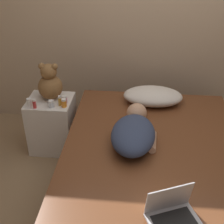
{
  "coord_description": "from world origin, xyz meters",
  "views": [
    {
      "loc": [
        -0.14,
        -2.0,
        2.1
      ],
      "look_at": [
        -0.36,
        0.25,
        0.72
      ],
      "focal_mm": 50.0,
      "sensor_mm": 36.0,
      "label": 1
    }
  ],
  "objects_px": {
    "laptop": "(172,213)",
    "bottle_red": "(34,104)",
    "bottle_white": "(29,103)",
    "bottle_amber": "(60,101)",
    "bottle_orange": "(64,103)",
    "person_lying": "(134,132)",
    "pillow": "(153,96)",
    "bottle_pink": "(65,99)",
    "teddy_bear": "(50,83)",
    "bottle_clear": "(51,104)"
  },
  "relations": [
    {
      "from": "bottle_red",
      "to": "bottle_pink",
      "type": "xyz_separation_m",
      "value": [
        0.26,
        0.13,
        -0.01
      ]
    },
    {
      "from": "bottle_white",
      "to": "bottle_amber",
      "type": "height_order",
      "value": "bottle_amber"
    },
    {
      "from": "pillow",
      "to": "bottle_white",
      "type": "relative_size",
      "value": 6.7
    },
    {
      "from": "teddy_bear",
      "to": "bottle_clear",
      "type": "bearing_deg",
      "value": -74.73
    },
    {
      "from": "laptop",
      "to": "teddy_bear",
      "type": "relative_size",
      "value": 0.99
    },
    {
      "from": "laptop",
      "to": "bottle_orange",
      "type": "relative_size",
      "value": 4.25
    },
    {
      "from": "bottle_white",
      "to": "bottle_red",
      "type": "relative_size",
      "value": 0.91
    },
    {
      "from": "person_lying",
      "to": "bottle_clear",
      "type": "bearing_deg",
      "value": 155.36
    },
    {
      "from": "bottle_white",
      "to": "bottle_clear",
      "type": "xyz_separation_m",
      "value": [
        0.21,
        0.02,
        -0.01
      ]
    },
    {
      "from": "pillow",
      "to": "bottle_clear",
      "type": "xyz_separation_m",
      "value": [
        -0.97,
        -0.24,
        -0.01
      ]
    },
    {
      "from": "bottle_white",
      "to": "bottle_amber",
      "type": "relative_size",
      "value": 0.86
    },
    {
      "from": "bottle_pink",
      "to": "bottle_clear",
      "type": "bearing_deg",
      "value": -139.24
    },
    {
      "from": "laptop",
      "to": "bottle_orange",
      "type": "height_order",
      "value": "laptop"
    },
    {
      "from": "laptop",
      "to": "pillow",
      "type": "bearing_deg",
      "value": 70.83
    },
    {
      "from": "bottle_red",
      "to": "bottle_clear",
      "type": "distance_m",
      "value": 0.16
    },
    {
      "from": "person_lying",
      "to": "bottle_clear",
      "type": "height_order",
      "value": "person_lying"
    },
    {
      "from": "person_lying",
      "to": "bottle_red",
      "type": "height_order",
      "value": "person_lying"
    },
    {
      "from": "laptop",
      "to": "bottle_amber",
      "type": "relative_size",
      "value": 3.63
    },
    {
      "from": "pillow",
      "to": "bottle_amber",
      "type": "height_order",
      "value": "pillow"
    },
    {
      "from": "bottle_white",
      "to": "bottle_pink",
      "type": "bearing_deg",
      "value": 18.88
    },
    {
      "from": "bottle_orange",
      "to": "bottle_clear",
      "type": "bearing_deg",
      "value": -173.53
    },
    {
      "from": "pillow",
      "to": "bottle_orange",
      "type": "height_order",
      "value": "pillow"
    },
    {
      "from": "teddy_bear",
      "to": "bottle_red",
      "type": "bearing_deg",
      "value": -116.64
    },
    {
      "from": "bottle_amber",
      "to": "bottle_clear",
      "type": "height_order",
      "value": "bottle_amber"
    },
    {
      "from": "bottle_white",
      "to": "bottle_pink",
      "type": "xyz_separation_m",
      "value": [
        0.32,
        0.11,
        -0.01
      ]
    },
    {
      "from": "bottle_orange",
      "to": "bottle_clear",
      "type": "xyz_separation_m",
      "value": [
        -0.12,
        -0.01,
        -0.01
      ]
    },
    {
      "from": "teddy_bear",
      "to": "bottle_pink",
      "type": "height_order",
      "value": "teddy_bear"
    },
    {
      "from": "bottle_clear",
      "to": "bottle_pink",
      "type": "bearing_deg",
      "value": 40.76
    },
    {
      "from": "laptop",
      "to": "teddy_bear",
      "type": "distance_m",
      "value": 1.77
    },
    {
      "from": "person_lying",
      "to": "laptop",
      "type": "height_order",
      "value": "laptop"
    },
    {
      "from": "person_lying",
      "to": "bottle_pink",
      "type": "bearing_deg",
      "value": 146.65
    },
    {
      "from": "bottle_red",
      "to": "bottle_pink",
      "type": "bearing_deg",
      "value": 25.96
    },
    {
      "from": "laptop",
      "to": "teddy_bear",
      "type": "bearing_deg",
      "value": 106.08
    },
    {
      "from": "bottle_red",
      "to": "person_lying",
      "type": "bearing_deg",
      "value": -21.98
    },
    {
      "from": "laptop",
      "to": "bottle_clear",
      "type": "bearing_deg",
      "value": 108.76
    },
    {
      "from": "pillow",
      "to": "teddy_bear",
      "type": "bearing_deg",
      "value": -176.54
    },
    {
      "from": "bottle_red",
      "to": "bottle_pink",
      "type": "relative_size",
      "value": 1.31
    },
    {
      "from": "bottle_white",
      "to": "laptop",
      "type": "bearing_deg",
      "value": -42.48
    },
    {
      "from": "bottle_orange",
      "to": "bottle_white",
      "type": "bearing_deg",
      "value": -174.85
    },
    {
      "from": "bottle_white",
      "to": "teddy_bear",
      "type": "bearing_deg",
      "value": 49.96
    },
    {
      "from": "bottle_clear",
      "to": "bottle_amber",
      "type": "bearing_deg",
      "value": 28.83
    },
    {
      "from": "bottle_orange",
      "to": "person_lying",
      "type": "bearing_deg",
      "value": -32.46
    },
    {
      "from": "person_lying",
      "to": "bottle_orange",
      "type": "height_order",
      "value": "person_lying"
    },
    {
      "from": "person_lying",
      "to": "bottle_orange",
      "type": "xyz_separation_m",
      "value": [
        -0.68,
        0.44,
        -0.02
      ]
    },
    {
      "from": "pillow",
      "to": "bottle_white",
      "type": "xyz_separation_m",
      "value": [
        -1.18,
        -0.25,
        0.0
      ]
    },
    {
      "from": "person_lying",
      "to": "laptop",
      "type": "xyz_separation_m",
      "value": [
        0.26,
        -0.76,
        -0.05
      ]
    },
    {
      "from": "bottle_orange",
      "to": "bottle_amber",
      "type": "distance_m",
      "value": 0.05
    },
    {
      "from": "pillow",
      "to": "laptop",
      "type": "xyz_separation_m",
      "value": [
        0.1,
        -1.42,
        -0.03
      ]
    },
    {
      "from": "laptop",
      "to": "bottle_red",
      "type": "bearing_deg",
      "value": 113.47
    },
    {
      "from": "person_lying",
      "to": "teddy_bear",
      "type": "xyz_separation_m",
      "value": [
        -0.85,
        0.6,
        0.1
      ]
    }
  ]
}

